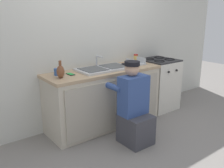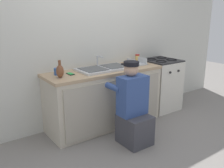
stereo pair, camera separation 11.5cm
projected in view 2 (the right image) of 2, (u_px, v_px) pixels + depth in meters
The scene contains 12 objects.
ground_plane at pixel (116, 131), 3.71m from camera, with size 12.00×12.00×0.00m, color gray.
back_wall at pixel (92, 43), 3.88m from camera, with size 6.00×0.10×2.50m, color silver.
counter_cabinet at pixel (105, 99), 3.82m from camera, with size 1.77×0.62×0.84m.
countertop at pixel (104, 71), 3.71m from camera, with size 1.81×0.62×0.04m, color tan.
sink_double_basin at pixel (104, 68), 3.70m from camera, with size 0.80×0.44×0.19m.
stove_range at pixel (160, 84), 4.49m from camera, with size 0.58×0.62×0.92m.
plumber_person at pixel (133, 110), 3.29m from camera, with size 0.42×0.61×1.10m.
cell_phone at pixel (70, 74), 3.42m from camera, with size 0.07×0.14×0.01m.
vase_decorative at pixel (60, 71), 3.21m from camera, with size 0.10×0.10×0.23m.
dish_rack_tray at pixel (137, 63), 4.03m from camera, with size 0.28×0.22×0.11m.
condiment_jar at pixel (137, 58), 4.27m from camera, with size 0.07×0.07×0.13m.
coffee_mug at pixel (57, 71), 3.37m from camera, with size 0.13×0.08×0.09m.
Camera 2 is at (-2.01, -2.71, 1.70)m, focal length 40.00 mm.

